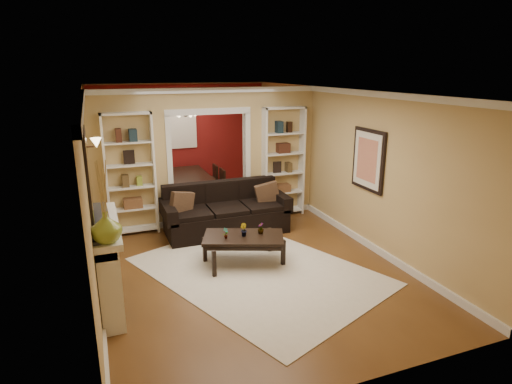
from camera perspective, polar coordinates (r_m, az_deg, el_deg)
name	(u,v)px	position (r m, az deg, el deg)	size (l,w,h in m)	color
floor	(228,241)	(7.92, -3.74, -6.53)	(8.00, 8.00, 0.00)	brown
ceiling	(225,90)	(7.31, -4.14, 13.38)	(8.00, 8.00, 0.00)	white
wall_back	(181,137)	(11.32, -9.95, 7.29)	(8.00, 8.00, 0.00)	tan
wall_front	(356,263)	(4.04, 13.24, -9.17)	(8.00, 8.00, 0.00)	tan
wall_left	(89,181)	(7.20, -21.32, 1.37)	(8.00, 8.00, 0.00)	tan
wall_right	(338,160)	(8.42, 10.91, 4.22)	(8.00, 8.00, 0.00)	tan
partition_wall	(209,157)	(8.63, -6.29, 4.71)	(4.50, 0.15, 2.70)	tan
red_back_panel	(181,138)	(11.30, -9.92, 7.12)	(4.44, 0.04, 2.64)	maroon
dining_window	(181,129)	(11.23, -9.93, 8.25)	(0.78, 0.03, 0.98)	#8CA5CC
area_rug	(257,271)	(6.79, 0.20, -10.48)	(2.61, 3.65, 0.01)	silver
sofa	(226,209)	(8.19, -4.03, -2.28)	(2.38, 1.03, 0.93)	black
pillow_left	(182,204)	(7.91, -9.87, -1.56)	(0.44, 0.12, 0.44)	brown
pillow_right	(267,194)	(8.37, 1.52, -0.30)	(0.44, 0.13, 0.44)	brown
coffee_table	(244,250)	(6.95, -1.66, -7.70)	(1.26, 0.68, 0.48)	black
plant_left	(226,233)	(6.74, -4.06, -5.50)	(0.09, 0.06, 0.18)	#336626
plant_center	(243,230)	(6.82, -1.68, -5.07)	(0.11, 0.09, 0.21)	#336626
plant_right	(261,228)	(6.92, 0.63, -4.85)	(0.10, 0.10, 0.18)	#336626
bookshelf_left	(131,175)	(8.26, -16.39, 2.21)	(0.90, 0.30, 2.30)	white
bookshelf_right	(283,162)	(9.02, 3.61, 3.98)	(0.90, 0.30, 2.30)	white
fireplace	(110,263)	(6.02, -18.95, -8.99)	(0.32, 1.70, 1.16)	white
vase	(106,227)	(5.09, -19.36, -4.44)	(0.34, 0.34, 0.36)	olive
mirror	(88,174)	(5.63, -21.49, 2.21)	(0.03, 0.95, 1.10)	silver
wall_sconce	(93,145)	(7.64, -20.96, 5.91)	(0.18, 0.18, 0.22)	#FFE0A5
framed_art	(368,160)	(7.54, 14.69, 4.16)	(0.04, 0.85, 1.05)	black
dining_table	(189,187)	(10.40, -8.94, 0.70)	(0.99, 1.78, 0.63)	black
dining_chair_nw	(168,186)	(9.98, -11.70, 0.77)	(0.45, 0.45, 0.92)	black
dining_chair_ne	(214,185)	(10.22, -5.59, 0.98)	(0.38, 0.38, 0.77)	black
dining_chair_sw	(164,183)	(10.57, -12.22, 1.19)	(0.38, 0.38, 0.77)	black
dining_chair_se	(208,179)	(10.78, -6.44, 1.70)	(0.37, 0.37, 0.75)	black
chandelier	(191,115)	(9.97, -8.65, 10.06)	(0.50, 0.50, 0.30)	#301E15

